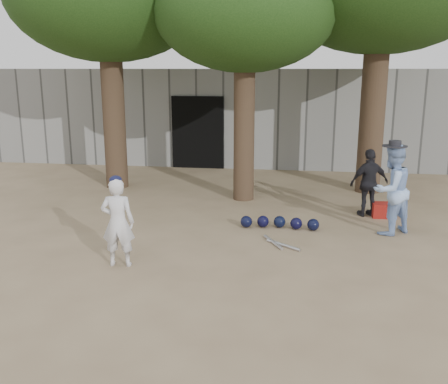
% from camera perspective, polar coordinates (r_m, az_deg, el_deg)
% --- Properties ---
extents(ground, '(70.00, 70.00, 0.00)m').
position_cam_1_polar(ground, '(7.98, -5.36, -8.20)').
color(ground, '#937C5E').
rests_on(ground, ground).
extents(boy_player, '(0.55, 0.39, 1.40)m').
position_cam_1_polar(boy_player, '(7.85, -12.04, -3.42)').
color(boy_player, silver).
rests_on(boy_player, ground).
extents(spectator_blue, '(1.03, 1.00, 1.68)m').
position_cam_1_polar(spectator_blue, '(9.65, 18.57, 0.25)').
color(spectator_blue, '#9ABBEE').
rests_on(spectator_blue, ground).
extents(spectator_dark, '(0.89, 0.60, 1.41)m').
position_cam_1_polar(spectator_dark, '(10.73, 16.26, 1.01)').
color(spectator_dark, black).
rests_on(spectator_dark, ground).
extents(red_bag, '(0.43, 0.34, 0.30)m').
position_cam_1_polar(red_bag, '(10.85, 17.66, -1.99)').
color(red_bag, '#A71916').
rests_on(red_bag, ground).
extents(back_building, '(16.00, 5.24, 3.00)m').
position_cam_1_polar(back_building, '(17.67, 2.45, 9.03)').
color(back_building, gray).
rests_on(back_building, ground).
extents(helmet_row, '(1.51, 0.32, 0.23)m').
position_cam_1_polar(helmet_row, '(9.68, 6.36, -3.49)').
color(helmet_row, black).
rests_on(helmet_row, ground).
extents(bat_pile, '(0.67, 0.69, 0.06)m').
position_cam_1_polar(bat_pile, '(8.81, 6.22, -5.88)').
color(bat_pile, silver).
rests_on(bat_pile, ground).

